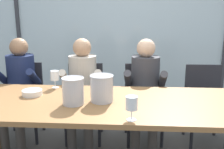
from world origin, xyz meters
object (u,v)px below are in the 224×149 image
Objects in this scene: chair_center at (143,96)px; tasting_bowl at (32,93)px; wine_glass_by_left_taster at (132,104)px; ice_bucket_secondary at (73,91)px; person_navy_polo at (19,83)px; ice_bucket_primary at (102,88)px; chair_right_of_center at (204,97)px; wine_glass_spare_empty at (55,76)px; chair_left_of_center at (85,95)px; dining_table at (109,109)px; person_beige_jumper at (82,84)px; chair_near_curtain at (24,94)px; person_charcoal_jacket at (145,85)px.

chair_center is 1.33m from tasting_bowl.
wine_glass_by_left_taster reaches higher than chair_center.
person_navy_polo is at bearing 134.84° from ice_bucket_secondary.
chair_center is at bearing 66.05° from ice_bucket_primary.
chair_center is 0.72m from chair_right_of_center.
chair_center is 1.11m from wine_glass_spare_empty.
ice_bucket_primary is (0.30, -0.87, 0.36)m from chair_left_of_center.
dining_table is at bearing 16.10° from ice_bucket_secondary.
person_beige_jumper is at bearing -2.55° from person_navy_polo.
chair_right_of_center reaches higher than dining_table.
dining_table is at bearing -32.98° from wine_glass_spare_empty.
person_beige_jumper is 6.77× the size of tasting_bowl.
chair_right_of_center is at bearing 35.65° from ice_bucket_secondary.
chair_near_curtain is 3.98× the size of ice_bucket_secondary.
dining_table is at bearing -70.08° from chair_left_of_center.
ice_bucket_primary is 0.63m from wine_glass_spare_empty.
chair_near_curtain is 0.89m from tasting_bowl.
person_navy_polo is (-1.44, -0.16, 0.17)m from chair_center.
person_navy_polo is 6.77× the size of tasting_bowl.
person_charcoal_jacket is 5.39× the size of ice_bucket_secondary.
tasting_bowl is at bearing 170.70° from dining_table.
ice_bucket_secondary is at bearing -58.16° from wine_glass_spare_empty.
person_navy_polo reaches higher than ice_bucket_secondary.
person_navy_polo is 1.00× the size of person_beige_jumper.
chair_right_of_center is at bearing 23.36° from tasting_bowl.
ice_bucket_primary is 1.32× the size of wine_glass_by_left_taster.
wine_glass_spare_empty is at bearing -36.93° from person_navy_polo.
chair_left_of_center is at bearing 171.91° from person_charcoal_jacket.
ice_bucket_primary is at bearing -45.36° from chair_near_curtain.
dining_table is 14.96× the size of tasting_bowl.
person_charcoal_jacket is 1.05m from ice_bucket_secondary.
wine_glass_by_left_taster is (-0.16, -1.11, 0.18)m from person_charcoal_jacket.
chair_center is 1.22m from ice_bucket_secondary.
chair_left_of_center is 0.74× the size of person_charcoal_jacket.
chair_right_of_center is 4.99× the size of tasting_bowl.
chair_right_of_center is 0.74m from person_charcoal_jacket.
person_beige_jumper is 5.31× the size of ice_bucket_primary.
wine_glass_by_left_taster is (0.25, -0.38, 0.00)m from ice_bucket_primary.
chair_left_of_center is at bearing 94.31° from ice_bucket_secondary.
person_navy_polo is at bearing 139.18° from wine_glass_by_left_taster.
wine_glass_by_left_taster is at bearing -125.33° from chair_right_of_center.
person_charcoal_jacket is (1.46, -0.13, 0.17)m from chair_near_curtain.
person_charcoal_jacket is (0.35, 0.74, 0.00)m from dining_table.
wine_glass_by_left_taster is (0.90, -0.50, 0.09)m from tasting_bowl.
dining_table is at bearing -115.33° from chair_center.
ice_bucket_primary is at bearing 20.64° from ice_bucket_secondary.
dining_table is 1.38m from chair_right_of_center.
person_beige_jumper reaches higher than chair_right_of_center.
chair_right_of_center is 0.74× the size of person_charcoal_jacket.
ice_bucket_secondary is (-1.34, -0.96, 0.35)m from chair_right_of_center.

